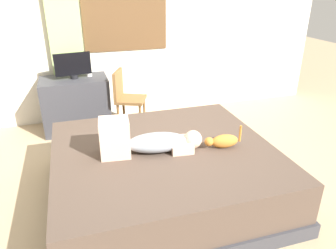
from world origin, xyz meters
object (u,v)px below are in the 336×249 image
cat (223,141)px  cup (89,73)px  tv_monitor (73,65)px  bed (164,172)px  chair_by_desk (126,96)px  person_lying (146,141)px  desk (76,104)px

cat → cup: 2.33m
tv_monitor → cup: tv_monitor is taller
bed → chair_by_desk: size_ratio=2.43×
tv_monitor → chair_by_desk: tv_monitor is taller
bed → person_lying: bearing=-178.2°
bed → desk: size_ratio=2.33×
cat → chair_by_desk: bearing=109.1°
bed → person_lying: size_ratio=2.22×
bed → chair_by_desk: chair_by_desk is taller
bed → person_lying: 0.41m
bed → cat: cat is taller
tv_monitor → chair_by_desk: bearing=-21.5°
desk → cup: (0.22, 0.06, 0.42)m
person_lying → tv_monitor: bearing=106.4°
cup → chair_by_desk: bearing=-35.3°
person_lying → chair_by_desk: bearing=86.6°
tv_monitor → cup: size_ratio=5.31×
cat → chair_by_desk: (-0.61, 1.75, -0.07)m
cat → tv_monitor: tv_monitor is taller
cup → person_lying: bearing=-79.8°
cat → desk: 2.39m
tv_monitor → cup: (0.20, 0.06, -0.14)m
person_lying → cup: bearing=100.2°
desk → chair_by_desk: chair_by_desk is taller
tv_monitor → cup: 0.25m
tv_monitor → chair_by_desk: size_ratio=0.56×
person_lying → desk: 1.98m
cat → bed: bearing=165.5°
person_lying → cat: person_lying is taller
tv_monitor → cat: bearing=-58.0°
person_lying → desk: person_lying is taller
desk → cup: 0.47m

